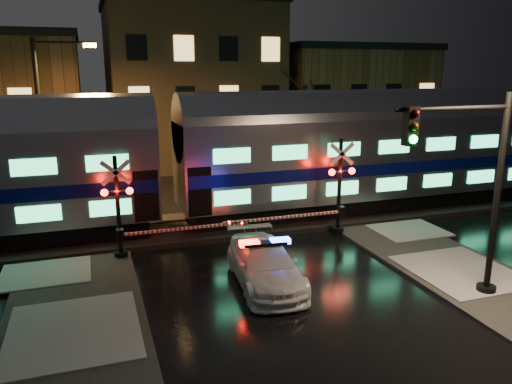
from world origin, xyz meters
TOP-DOWN VIEW (x-y plane):
  - ground at (0.00, 0.00)m, footprint 120.00×120.00m
  - ballast at (0.00, 5.00)m, footprint 90.00×4.20m
  - building_mid at (2.00, 22.50)m, footprint 12.00×11.00m
  - building_right at (15.00, 22.00)m, footprint 12.00×10.00m
  - train at (-2.59, 5.00)m, footprint 51.00×3.12m
  - police_car at (-0.39, -1.50)m, footprint 2.43×5.06m
  - crossing_signal_right at (4.07, 2.31)m, footprint 5.99×0.66m
  - crossing_signal_left at (-4.51, 2.30)m, footprint 5.68×0.65m
  - traffic_light at (5.09, -4.64)m, footprint 4.18×0.73m
  - streetlight at (-7.47, 9.00)m, footprint 2.84×0.30m

SIDE VIEW (x-z plane):
  - ground at x=0.00m, z-range 0.00..0.00m
  - ballast at x=0.00m, z-range 0.00..0.24m
  - police_car at x=-0.39m, z-range -0.07..1.51m
  - crossing_signal_left at x=-4.51m, z-range -0.35..3.68m
  - crossing_signal_right at x=4.07m, z-range -0.36..3.87m
  - train at x=-2.59m, z-range 0.42..6.35m
  - traffic_light at x=5.09m, z-range 0.21..6.68m
  - building_right at x=15.00m, z-range 0.00..8.50m
  - streetlight at x=-7.47m, z-range 0.65..9.14m
  - building_mid at x=2.00m, z-range 0.00..11.50m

